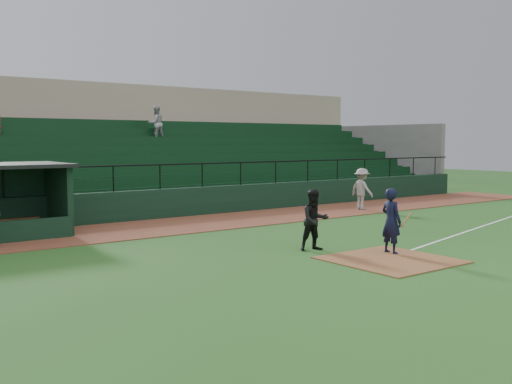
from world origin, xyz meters
TOP-DOWN VIEW (x-y plane):
  - ground at (0.00, 0.00)m, footprint 90.00×90.00m
  - warning_track at (0.00, 8.00)m, footprint 40.00×4.00m
  - home_plate_dirt at (0.00, -1.00)m, footprint 3.00×3.00m
  - foul_line at (8.00, 1.20)m, footprint 17.49×4.44m
  - stadium_structure at (-0.00, 16.46)m, footprint 38.00×13.08m
  - batter_at_plate at (0.73, -0.38)m, footprint 1.03×0.72m
  - umpire at (-0.65, 1.28)m, footprint 1.01×0.88m
  - runner at (7.77, 7.35)m, footprint 0.71×1.22m

SIDE VIEW (x-z plane):
  - ground at x=0.00m, z-range 0.00..0.00m
  - foul_line at x=8.00m, z-range 0.00..0.01m
  - warning_track at x=0.00m, z-range 0.00..0.03m
  - home_plate_dirt at x=0.00m, z-range 0.00..0.03m
  - umpire at x=-0.65m, z-range 0.00..1.77m
  - batter_at_plate at x=0.73m, z-range 0.00..1.85m
  - runner at x=7.77m, z-range 0.03..1.92m
  - stadium_structure at x=0.00m, z-range -0.90..5.50m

